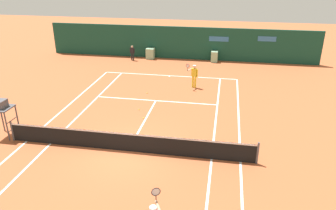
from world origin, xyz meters
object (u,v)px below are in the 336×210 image
at_px(umpire_chair, 1,107).
at_px(player_on_baseline, 194,74).
at_px(ball_kid_right_post, 132,52).
at_px(tennis_ball_by_sideline, 147,93).
at_px(tennis_ball_near_service_line, 143,118).
at_px(tennis_ball_mid_court, 139,109).

xyz_separation_m(umpire_chair, player_on_baseline, (8.83, 8.93, -0.61)).
height_order(umpire_chair, ball_kid_right_post, umpire_chair).
height_order(ball_kid_right_post, tennis_ball_by_sideline, ball_kid_right_post).
xyz_separation_m(player_on_baseline, ball_kid_right_post, (-6.35, 6.27, -0.21)).
bearing_deg(ball_kid_right_post, umpire_chair, 83.55).
distance_m(player_on_baseline, ball_kid_right_post, 8.93).
distance_m(tennis_ball_near_service_line, tennis_ball_by_sideline, 3.99).
bearing_deg(player_on_baseline, tennis_ball_by_sideline, 52.19).
bearing_deg(tennis_ball_mid_court, umpire_chair, -143.69).
relative_size(player_on_baseline, tennis_ball_mid_court, 27.69).
xyz_separation_m(tennis_ball_near_service_line, tennis_ball_mid_court, (-0.56, 1.11, 0.00)).
xyz_separation_m(player_on_baseline, tennis_ball_near_service_line, (-2.32, -5.67, -0.97)).
bearing_deg(tennis_ball_mid_court, tennis_ball_by_sideline, 93.51).
bearing_deg(tennis_ball_by_sideline, tennis_ball_near_service_line, -79.47).
relative_size(player_on_baseline, tennis_ball_by_sideline, 27.69).
bearing_deg(tennis_ball_by_sideline, ball_kid_right_post, 112.39).
bearing_deg(tennis_ball_near_service_line, tennis_ball_mid_court, 116.58).
bearing_deg(tennis_ball_mid_court, tennis_ball_near_service_line, -63.42).
relative_size(umpire_chair, ball_kid_right_post, 1.75).
relative_size(umpire_chair, tennis_ball_mid_court, 35.35).
distance_m(ball_kid_right_post, tennis_ball_mid_court, 11.39).
bearing_deg(tennis_ball_near_service_line, umpire_chair, -153.36).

